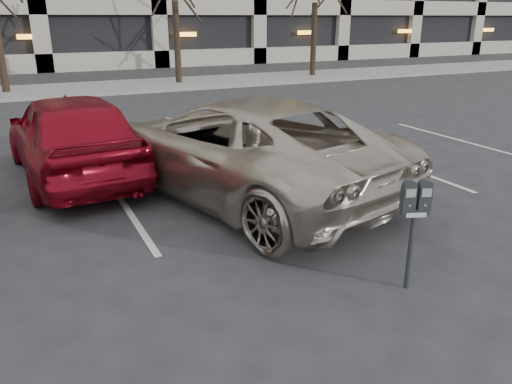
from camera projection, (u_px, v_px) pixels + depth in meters
name	position (u px, v px, depth m)	size (l,w,h in m)	color
ground	(249.00, 229.00, 7.15)	(140.00, 140.00, 0.00)	#28282B
sidewalk	(87.00, 89.00, 20.73)	(80.00, 4.00, 0.12)	gray
stall_lines	(118.00, 195.00, 8.53)	(16.90, 5.20, 0.00)	silver
parking_meter	(415.00, 208.00, 5.30)	(0.34, 0.23, 1.25)	black
suv_silver	(240.00, 146.00, 8.36)	(4.22, 6.46, 1.66)	beige
car_red	(72.00, 135.00, 9.25)	(1.93, 4.80, 1.64)	maroon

